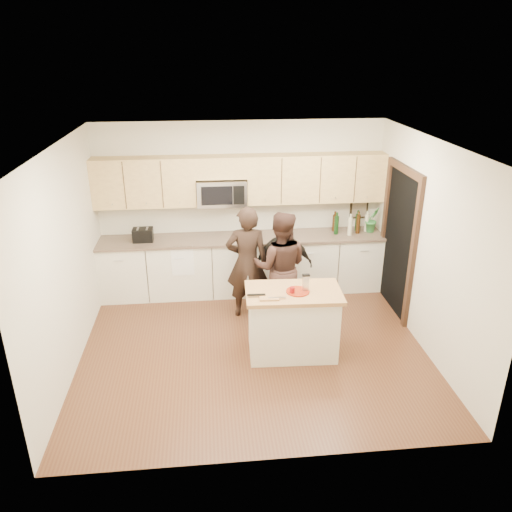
{
  "coord_description": "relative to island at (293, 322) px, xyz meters",
  "views": [
    {
      "loc": [
        -0.54,
        -5.68,
        3.72
      ],
      "look_at": [
        0.07,
        0.35,
        1.17
      ],
      "focal_mm": 35.0,
      "sensor_mm": 36.0,
      "label": 1
    }
  ],
  "objects": [
    {
      "name": "red_plate",
      "position": [
        0.05,
        -0.03,
        0.45
      ],
      "size": [
        0.29,
        0.29,
        0.02
      ],
      "primitive_type": "cylinder",
      "color": "maroon",
      "rests_on": "island"
    },
    {
      "name": "knife",
      "position": [
        -0.24,
        -0.19,
        0.47
      ],
      "size": [
        0.22,
        0.03,
        0.01
      ],
      "primitive_type": "cube",
      "rotation": [
        0.0,
        0.0,
        -0.04
      ],
      "color": "silver",
      "rests_on": "cutting_board"
    },
    {
      "name": "microwave",
      "position": [
        -0.8,
        1.98,
        1.2
      ],
      "size": [
        0.76,
        0.41,
        0.4
      ],
      "color": "silver",
      "rests_on": "ground"
    },
    {
      "name": "dish_towel",
      "position": [
        -1.44,
        1.69,
        0.35
      ],
      "size": [
        0.34,
        0.6,
        0.48
      ],
      "color": "white",
      "rests_on": "ground"
    },
    {
      "name": "drink_glass",
      "position": [
        -0.03,
        -0.07,
        0.49
      ],
      "size": [
        0.06,
        0.06,
        0.09
      ],
      "primitive_type": "cylinder",
      "color": "maroon",
      "rests_on": "island"
    },
    {
      "name": "bottle_cluster",
      "position": [
        1.25,
        1.91,
        0.66
      ],
      "size": [
        0.59,
        0.3,
        0.36
      ],
      "color": "black",
      "rests_on": "back_cabinetry"
    },
    {
      "name": "upper_cabinetry",
      "position": [
        -0.46,
        2.02,
        1.39
      ],
      "size": [
        4.5,
        0.33,
        0.75
      ],
      "color": "#DAB670",
      "rests_on": "ground"
    },
    {
      "name": "woman_center",
      "position": [
        -0.03,
        0.91,
        0.37
      ],
      "size": [
        0.9,
        0.76,
        1.65
      ],
      "primitive_type": "imported",
      "rotation": [
        0.0,
        0.0,
        2.95
      ],
      "color": "#301D18",
      "rests_on": "ground"
    },
    {
      "name": "woman_right",
      "position": [
        0.05,
        1.18,
        0.28
      ],
      "size": [
        0.89,
        0.42,
        1.47
      ],
      "primitive_type": "imported",
      "rotation": [
        0.0,
        0.0,
        3.07
      ],
      "color": "black",
      "rests_on": "ground"
    },
    {
      "name": "cutting_board",
      "position": [
        -0.33,
        -0.16,
        0.46
      ],
      "size": [
        0.24,
        0.17,
        0.02
      ],
      "primitive_type": "cube",
      "rotation": [
        0.0,
        0.0,
        -0.04
      ],
      "color": "#A87646",
      "rests_on": "island"
    },
    {
      "name": "floor",
      "position": [
        -0.49,
        0.18,
        -0.45
      ],
      "size": [
        4.5,
        4.5,
        0.0
      ],
      "primitive_type": "plane",
      "color": "#53301C",
      "rests_on": "ground"
    },
    {
      "name": "island",
      "position": [
        0.0,
        0.0,
        0.0
      ],
      "size": [
        1.23,
        0.75,
        0.9
      ],
      "rotation": [
        0.0,
        0.0,
        -0.04
      ],
      "color": "silver",
      "rests_on": "ground"
    },
    {
      "name": "back_cabinetry",
      "position": [
        -0.49,
        1.87,
        0.02
      ],
      "size": [
        4.5,
        0.66,
        0.94
      ],
      "color": "silver",
      "rests_on": "ground"
    },
    {
      "name": "room_shell",
      "position": [
        -0.49,
        0.18,
        1.28
      ],
      "size": [
        4.52,
        4.02,
        2.71
      ],
      "color": "beige",
      "rests_on": "ground"
    },
    {
      "name": "tongs",
      "position": [
        -0.48,
        -0.11,
        0.47
      ],
      "size": [
        0.23,
        0.04,
        0.02
      ],
      "primitive_type": "cube",
      "rotation": [
        0.0,
        0.0,
        -0.04
      ],
      "color": "black",
      "rests_on": "cutting_board"
    },
    {
      "name": "box_grater",
      "position": [
        0.15,
        -0.02,
        0.57
      ],
      "size": [
        0.09,
        0.05,
        0.21
      ],
      "color": "silver",
      "rests_on": "red_plate"
    },
    {
      "name": "framed_picture",
      "position": [
        1.46,
        2.17,
        0.83
      ],
      "size": [
        0.3,
        0.03,
        0.38
      ],
      "color": "black",
      "rests_on": "ground"
    },
    {
      "name": "woman_left",
      "position": [
        -0.49,
        1.08,
        0.39
      ],
      "size": [
        0.64,
        0.45,
        1.69
      ],
      "primitive_type": "imported",
      "rotation": [
        0.0,
        0.0,
        3.07
      ],
      "color": "black",
      "rests_on": "ground"
    },
    {
      "name": "orchid",
      "position": [
        1.61,
        1.9,
        0.69
      ],
      "size": [
        0.27,
        0.24,
        0.41
      ],
      "primitive_type": "imported",
      "rotation": [
        0.0,
        0.0,
        0.27
      ],
      "color": "#327D38",
      "rests_on": "back_cabinetry"
    },
    {
      "name": "doorway",
      "position": [
        1.74,
        1.08,
        0.7
      ],
      "size": [
        0.06,
        1.25,
        2.2
      ],
      "color": "black",
      "rests_on": "ground"
    },
    {
      "name": "toaster",
      "position": [
        -2.04,
        1.85,
        0.59
      ],
      "size": [
        0.31,
        0.22,
        0.2
      ],
      "color": "black",
      "rests_on": "back_cabinetry"
    }
  ]
}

